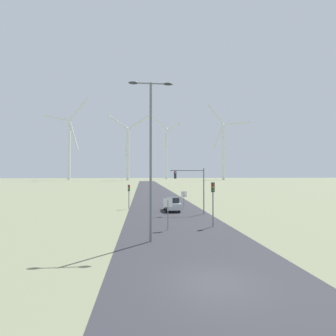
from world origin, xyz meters
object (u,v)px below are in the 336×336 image
Objects in this scene: stop_sign_near at (168,207)px; traffic_light_mast_overhead at (192,181)px; wind_turbine_far_left at (69,143)px; wind_turbine_right at (223,145)px; car_approaching at (172,204)px; traffic_light_post_near_left at (129,191)px; traffic_light_post_near_right at (213,194)px; wind_turbine_left at (128,148)px; wind_turbine_center at (167,149)px; streetlamp at (151,143)px; stop_sign_far at (184,197)px.

traffic_light_mast_overhead reaches higher than stop_sign_near.
wind_turbine_far_left is 1.05× the size of wind_turbine_right.
car_approaching is at bearing -109.77° from wind_turbine_right.
stop_sign_near is 14.77m from traffic_light_post_near_left.
traffic_light_post_near_right is 0.74× the size of traffic_light_mast_overhead.
traffic_light_post_near_right is (8.39, -13.17, 0.52)m from traffic_light_post_near_left.
car_approaching is at bearing 81.84° from stop_sign_near.
traffic_light_mast_overhead is (7.86, -5.55, 1.49)m from traffic_light_post_near_left.
traffic_light_post_near_right is at bearing -84.40° from wind_turbine_left.
wind_turbine_right is (42.60, -40.66, -0.72)m from wind_turbine_center.
streetlamp is 18.85m from stop_sign_far.
traffic_light_mast_overhead reaches higher than traffic_light_post_near_right.
stop_sign_near is 0.04× the size of wind_turbine_right.
stop_sign_near reaches higher than stop_sign_far.
streetlamp is 0.18× the size of wind_turbine_far_left.
wind_turbine_center is at bearing 83.20° from traffic_light_post_near_left.
car_approaching is 0.08× the size of wind_turbine_left.
wind_turbine_center is at bearing 53.83° from wind_turbine_left.
streetlamp is 6.61m from stop_sign_near.
traffic_light_post_near_left is at bearing -72.52° from wind_turbine_far_left.
traffic_light_post_near_left is at bearing 144.78° from traffic_light_mast_overhead.
traffic_light_post_near_left is 0.07× the size of wind_turbine_left.
streetlamp is at bearing -109.17° from wind_turbine_right.
wind_turbine_left reaches higher than streetlamp.
traffic_light_mast_overhead is at bearing -94.56° from wind_turbine_center.
wind_turbine_center reaches higher than streetlamp.
wind_turbine_far_left reaches higher than wind_turbine_center.
streetlamp is 182.96m from wind_turbine_left.
traffic_light_mast_overhead reaches higher than traffic_light_post_near_left.
wind_turbine_right is (65.23, 187.63, 20.95)m from streetlamp.
traffic_light_post_near_right is 11.08m from car_approaching.
wind_turbine_far_left is at bearing 109.20° from traffic_light_mast_overhead.
streetlamp is 0.20× the size of wind_turbine_center.
stop_sign_far is 0.04× the size of wind_turbine_center.
wind_turbine_far_left is (-64.56, 191.50, 26.97)m from traffic_light_post_near_right.
wind_turbine_right is (60.01, 170.36, 26.37)m from stop_sign_far.
traffic_light_mast_overhead is 0.10× the size of wind_turbine_center.
wind_turbine_far_left is at bearing 107.48° from traffic_light_post_near_left.
car_approaching is 215.65m from wind_turbine_center.
wind_turbine_right is (59.28, 182.85, 25.08)m from traffic_light_post_near_right.
wind_turbine_center reaches higher than stop_sign_far.
traffic_light_post_near_left is (-7.67, 0.67, 0.77)m from stop_sign_far.
wind_turbine_center is 0.93× the size of wind_turbine_right.
streetlamp is at bearing -95.66° from wind_turbine_center.
traffic_light_post_near_right is at bearing -57.50° from traffic_light_post_near_left.
traffic_light_post_near_left is 6.50m from car_approaching.
stop_sign_near is at bearing -166.81° from traffic_light_post_near_right.
traffic_light_post_near_right reaches higher than car_approaching.
car_approaching is 168.77m from wind_turbine_left.
wind_turbine_far_left is 124.16m from wind_turbine_right.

